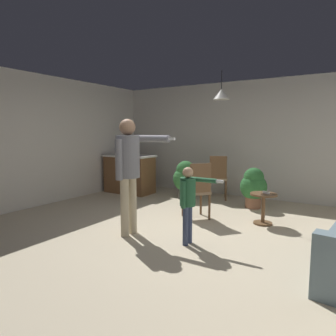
{
  "coord_description": "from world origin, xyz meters",
  "views": [
    {
      "loc": [
        2.41,
        -3.83,
        1.54
      ],
      "look_at": [
        0.02,
        -0.03,
        1.0
      ],
      "focal_mm": 32.56,
      "sensor_mm": 36.0,
      "label": 1
    }
  ],
  "objects_px": {
    "dining_chair_by_counter": "(198,189)",
    "potted_plant_by_wall": "(253,186)",
    "side_table_by_couch": "(263,205)",
    "spare_remote_on_table": "(266,192)",
    "dining_chair_near_wall": "(218,176)",
    "person_adult": "(129,164)",
    "kitchen_counter": "(129,174)",
    "person_child": "(188,197)",
    "potted_plant_corner": "(186,178)"
  },
  "relations": [
    {
      "from": "side_table_by_couch",
      "to": "potted_plant_corner",
      "type": "bearing_deg",
      "value": 153.83
    },
    {
      "from": "dining_chair_by_counter",
      "to": "potted_plant_by_wall",
      "type": "xyz_separation_m",
      "value": [
        0.59,
        1.31,
        -0.09
      ]
    },
    {
      "from": "person_adult",
      "to": "dining_chair_near_wall",
      "type": "xyz_separation_m",
      "value": [
        0.18,
        2.91,
        -0.52
      ]
    },
    {
      "from": "potted_plant_corner",
      "to": "person_adult",
      "type": "bearing_deg",
      "value": -79.52
    },
    {
      "from": "side_table_by_couch",
      "to": "spare_remote_on_table",
      "type": "xyz_separation_m",
      "value": [
        0.03,
        0.01,
        0.21
      ]
    },
    {
      "from": "person_adult",
      "to": "potted_plant_by_wall",
      "type": "xyz_separation_m",
      "value": [
        1.08,
        2.59,
        -0.62
      ]
    },
    {
      "from": "person_adult",
      "to": "person_child",
      "type": "distance_m",
      "value": 1.02
    },
    {
      "from": "person_child",
      "to": "dining_chair_near_wall",
      "type": "bearing_deg",
      "value": -165.18
    },
    {
      "from": "kitchen_counter",
      "to": "person_child",
      "type": "height_order",
      "value": "person_child"
    },
    {
      "from": "dining_chair_near_wall",
      "to": "potted_plant_corner",
      "type": "xyz_separation_m",
      "value": [
        -0.66,
        -0.32,
        -0.06
      ]
    },
    {
      "from": "person_child",
      "to": "potted_plant_corner",
      "type": "bearing_deg",
      "value": -150.51
    },
    {
      "from": "person_adult",
      "to": "dining_chair_near_wall",
      "type": "relative_size",
      "value": 1.72
    },
    {
      "from": "side_table_by_couch",
      "to": "potted_plant_by_wall",
      "type": "relative_size",
      "value": 0.63
    },
    {
      "from": "dining_chair_by_counter",
      "to": "side_table_by_couch",
      "type": "bearing_deg",
      "value": -33.53
    },
    {
      "from": "person_child",
      "to": "dining_chair_by_counter",
      "type": "distance_m",
      "value": 1.23
    },
    {
      "from": "person_adult",
      "to": "side_table_by_couch",
      "type": "bearing_deg",
      "value": 135.7
    },
    {
      "from": "person_child",
      "to": "potted_plant_by_wall",
      "type": "height_order",
      "value": "person_child"
    },
    {
      "from": "dining_chair_by_counter",
      "to": "spare_remote_on_table",
      "type": "distance_m",
      "value": 1.14
    },
    {
      "from": "dining_chair_near_wall",
      "to": "spare_remote_on_table",
      "type": "xyz_separation_m",
      "value": [
        1.4,
        -1.3,
        -0.01
      ]
    },
    {
      "from": "dining_chair_by_counter",
      "to": "potted_plant_by_wall",
      "type": "height_order",
      "value": "dining_chair_by_counter"
    },
    {
      "from": "dining_chair_near_wall",
      "to": "dining_chair_by_counter",
      "type": "bearing_deg",
      "value": -102.27
    },
    {
      "from": "person_child",
      "to": "spare_remote_on_table",
      "type": "xyz_separation_m",
      "value": [
        0.66,
        1.48,
        -0.12
      ]
    },
    {
      "from": "side_table_by_couch",
      "to": "dining_chair_by_counter",
      "type": "height_order",
      "value": "dining_chair_by_counter"
    },
    {
      "from": "person_adult",
      "to": "dining_chair_near_wall",
      "type": "bearing_deg",
      "value": 176.26
    },
    {
      "from": "kitchen_counter",
      "to": "dining_chair_near_wall",
      "type": "bearing_deg",
      "value": 11.38
    },
    {
      "from": "kitchen_counter",
      "to": "spare_remote_on_table",
      "type": "xyz_separation_m",
      "value": [
        3.6,
        -0.86,
        0.06
      ]
    },
    {
      "from": "dining_chair_by_counter",
      "to": "person_child",
      "type": "bearing_deg",
      "value": -119.72
    },
    {
      "from": "dining_chair_by_counter",
      "to": "spare_remote_on_table",
      "type": "bearing_deg",
      "value": -33.45
    },
    {
      "from": "side_table_by_couch",
      "to": "person_adult",
      "type": "height_order",
      "value": "person_adult"
    },
    {
      "from": "potted_plant_by_wall",
      "to": "person_adult",
      "type": "bearing_deg",
      "value": -112.68
    },
    {
      "from": "kitchen_counter",
      "to": "potted_plant_by_wall",
      "type": "bearing_deg",
      "value": 2.25
    },
    {
      "from": "side_table_by_couch",
      "to": "potted_plant_corner",
      "type": "distance_m",
      "value": 2.26
    },
    {
      "from": "potted_plant_by_wall",
      "to": "kitchen_counter",
      "type": "bearing_deg",
      "value": -177.75
    },
    {
      "from": "dining_chair_near_wall",
      "to": "potted_plant_by_wall",
      "type": "height_order",
      "value": "dining_chair_near_wall"
    },
    {
      "from": "spare_remote_on_table",
      "to": "dining_chair_near_wall",
      "type": "bearing_deg",
      "value": 137.12
    },
    {
      "from": "dining_chair_by_counter",
      "to": "potted_plant_corner",
      "type": "xyz_separation_m",
      "value": [
        -0.97,
        1.32,
        -0.06
      ]
    },
    {
      "from": "person_adult",
      "to": "dining_chair_by_counter",
      "type": "height_order",
      "value": "person_adult"
    },
    {
      "from": "kitchen_counter",
      "to": "potted_plant_corner",
      "type": "relative_size",
      "value": 1.44
    },
    {
      "from": "kitchen_counter",
      "to": "potted_plant_by_wall",
      "type": "relative_size",
      "value": 1.54
    },
    {
      "from": "side_table_by_couch",
      "to": "dining_chair_near_wall",
      "type": "bearing_deg",
      "value": 136.15
    },
    {
      "from": "potted_plant_by_wall",
      "to": "dining_chair_near_wall",
      "type": "bearing_deg",
      "value": 160.47
    },
    {
      "from": "dining_chair_near_wall",
      "to": "person_adult",
      "type": "bearing_deg",
      "value": -116.52
    },
    {
      "from": "person_adult",
      "to": "person_child",
      "type": "bearing_deg",
      "value": 97.64
    },
    {
      "from": "person_adult",
      "to": "dining_chair_by_counter",
      "type": "relative_size",
      "value": 1.72
    },
    {
      "from": "potted_plant_corner",
      "to": "spare_remote_on_table",
      "type": "relative_size",
      "value": 6.75
    },
    {
      "from": "potted_plant_by_wall",
      "to": "potted_plant_corner",
      "type": "bearing_deg",
      "value": 179.93
    },
    {
      "from": "person_adult",
      "to": "kitchen_counter",
      "type": "bearing_deg",
      "value": -140.92
    },
    {
      "from": "person_adult",
      "to": "dining_chair_by_counter",
      "type": "xyz_separation_m",
      "value": [
        0.49,
        1.28,
        -0.52
      ]
    },
    {
      "from": "person_adult",
      "to": "spare_remote_on_table",
      "type": "height_order",
      "value": "person_adult"
    },
    {
      "from": "side_table_by_couch",
      "to": "potted_plant_corner",
      "type": "xyz_separation_m",
      "value": [
        -2.03,
        1.0,
        0.16
      ]
    }
  ]
}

